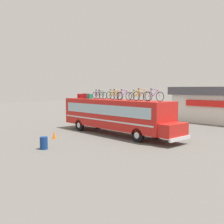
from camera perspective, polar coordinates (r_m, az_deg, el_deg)
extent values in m
plane|color=#605E59|center=(23.54, 0.40, -4.72)|extent=(120.00, 120.00, 0.00)
cube|color=red|center=(23.30, 0.40, -0.30)|extent=(11.45, 2.57, 2.43)
cube|color=red|center=(19.32, 13.05, -3.77)|extent=(1.01, 2.37, 0.94)
cube|color=#99B7C6|center=(22.41, -2.05, 0.51)|extent=(10.53, 0.04, 0.83)
cube|color=#99B7C6|center=(24.17, 2.67, 0.84)|extent=(10.53, 0.04, 0.83)
cube|color=silver|center=(22.49, -2.04, -1.74)|extent=(10.99, 0.03, 0.12)
cube|color=silver|center=(24.25, 2.67, -1.25)|extent=(10.99, 0.03, 0.12)
cube|color=silver|center=(19.10, 14.41, -5.58)|extent=(0.16, 2.44, 0.24)
cylinder|color=black|center=(19.95, 5.58, -4.97)|extent=(1.07, 0.28, 1.07)
cylinder|color=silver|center=(19.95, 5.58, -4.97)|extent=(0.48, 0.30, 0.48)
cylinder|color=black|center=(21.68, 9.66, -4.21)|extent=(1.07, 0.28, 1.07)
cylinder|color=silver|center=(21.68, 9.66, -4.21)|extent=(0.48, 0.30, 0.48)
cylinder|color=black|center=(25.48, -6.93, -2.79)|extent=(1.07, 0.28, 1.07)
cylinder|color=silver|center=(25.48, -6.93, -2.79)|extent=(0.48, 0.30, 0.48)
cylinder|color=black|center=(26.86, -2.94, -2.35)|extent=(1.07, 0.28, 1.07)
cylinder|color=silver|center=(26.86, -2.94, -2.35)|extent=(0.48, 0.30, 0.48)
cube|color=maroon|center=(26.73, -6.70, 3.43)|extent=(0.68, 0.40, 0.43)
cube|color=maroon|center=(25.98, -5.58, 3.45)|extent=(0.67, 0.41, 0.48)
cube|color=#1E7F66|center=(25.29, -4.83, 3.37)|extent=(0.45, 0.37, 0.44)
torus|color=black|center=(25.55, -3.74, 3.64)|extent=(0.66, 0.04, 0.66)
torus|color=black|center=(24.79, -2.32, 3.60)|extent=(0.66, 0.04, 0.66)
cylinder|color=purple|center=(25.32, -3.32, 4.19)|extent=(0.19, 0.04, 0.47)
cylinder|color=purple|center=(25.09, -2.90, 4.15)|extent=(0.46, 0.04, 0.45)
cylinder|color=purple|center=(25.15, -3.02, 4.67)|extent=(0.59, 0.04, 0.07)
cylinder|color=purple|center=(25.41, -3.47, 3.65)|extent=(0.37, 0.03, 0.05)
cylinder|color=purple|center=(25.46, -3.59, 4.17)|extent=(0.24, 0.03, 0.49)
cylinder|color=purple|center=(24.86, -2.46, 4.12)|extent=(0.21, 0.03, 0.46)
cylinder|color=silver|center=(24.92, -2.59, 4.74)|extent=(0.03, 0.44, 0.03)
ellipsoid|color=black|center=(25.38, -3.44, 4.79)|extent=(0.20, 0.08, 0.06)
torus|color=black|center=(24.51, -3.10, 3.57)|extent=(0.65, 0.04, 0.65)
torus|color=black|center=(23.75, -1.58, 3.53)|extent=(0.65, 0.04, 0.65)
cylinder|color=green|center=(24.28, -2.66, 4.14)|extent=(0.19, 0.04, 0.46)
cylinder|color=green|center=(24.05, -2.20, 4.10)|extent=(0.46, 0.04, 0.45)
cylinder|color=green|center=(24.11, -2.33, 4.63)|extent=(0.60, 0.04, 0.07)
cylinder|color=green|center=(24.37, -2.82, 3.59)|extent=(0.38, 0.03, 0.05)
cylinder|color=green|center=(24.43, -2.94, 4.12)|extent=(0.24, 0.03, 0.48)
cylinder|color=green|center=(23.82, -1.72, 4.06)|extent=(0.21, 0.03, 0.45)
cylinder|color=silver|center=(23.88, -1.87, 4.71)|extent=(0.03, 0.44, 0.03)
ellipsoid|color=black|center=(24.34, -2.78, 4.76)|extent=(0.20, 0.08, 0.06)
torus|color=black|center=(23.99, -0.68, 3.59)|extent=(0.69, 0.04, 0.69)
torus|color=black|center=(23.28, 0.88, 3.54)|extent=(0.69, 0.04, 0.69)
cylinder|color=#B2B20C|center=(23.77, -0.22, 4.20)|extent=(0.19, 0.04, 0.49)
cylinder|color=#B2B20C|center=(23.56, 0.25, 4.15)|extent=(0.45, 0.04, 0.47)
cylinder|color=#B2B20C|center=(23.61, 0.12, 4.74)|extent=(0.58, 0.04, 0.07)
cylinder|color=#B2B20C|center=(23.85, -0.39, 3.61)|extent=(0.36, 0.03, 0.05)
cylinder|color=#B2B20C|center=(23.91, -0.51, 4.18)|extent=(0.24, 0.03, 0.51)
cylinder|color=#B2B20C|center=(23.34, 0.74, 4.12)|extent=(0.20, 0.03, 0.48)
cylinder|color=silver|center=(23.40, 0.60, 4.81)|extent=(0.03, 0.44, 0.03)
ellipsoid|color=black|center=(23.83, -0.34, 4.87)|extent=(0.20, 0.08, 0.06)
torus|color=black|center=(23.02, 0.09, 3.52)|extent=(0.68, 0.04, 0.68)
torus|color=black|center=(22.31, 1.78, 3.47)|extent=(0.68, 0.04, 0.68)
cylinder|color=orange|center=(22.80, 0.58, 4.15)|extent=(0.19, 0.04, 0.49)
cylinder|color=orange|center=(22.59, 1.09, 4.10)|extent=(0.45, 0.04, 0.47)
cylinder|color=orange|center=(22.64, 0.95, 4.70)|extent=(0.59, 0.04, 0.07)
cylinder|color=orange|center=(22.89, 0.40, 3.54)|extent=(0.37, 0.03, 0.05)
cylinder|color=orange|center=(22.94, 0.27, 4.13)|extent=(0.24, 0.03, 0.51)
cylinder|color=orange|center=(22.37, 1.62, 4.07)|extent=(0.21, 0.03, 0.47)
cylinder|color=silver|center=(22.43, 1.47, 4.79)|extent=(0.03, 0.44, 0.03)
ellipsoid|color=black|center=(22.86, 0.45, 4.85)|extent=(0.20, 0.08, 0.06)
torus|color=black|center=(22.32, 1.59, 3.46)|extent=(0.67, 0.04, 0.67)
torus|color=black|center=(21.55, 3.60, 3.39)|extent=(0.67, 0.04, 0.67)
cylinder|color=purple|center=(22.08, 2.18, 4.10)|extent=(0.21, 0.04, 0.48)
cylinder|color=purple|center=(21.85, 2.78, 4.04)|extent=(0.50, 0.04, 0.46)
cylinder|color=purple|center=(21.91, 2.62, 4.65)|extent=(0.65, 0.04, 0.07)
cylinder|color=purple|center=(22.17, 1.96, 3.47)|extent=(0.41, 0.03, 0.05)
cylinder|color=purple|center=(22.23, 1.81, 4.08)|extent=(0.26, 0.03, 0.50)
cylinder|color=purple|center=(21.62, 3.42, 4.00)|extent=(0.23, 0.03, 0.47)
cylinder|color=silver|center=(21.68, 3.23, 4.74)|extent=(0.03, 0.44, 0.03)
ellipsoid|color=black|center=(22.14, 2.03, 4.81)|extent=(0.20, 0.08, 0.06)
torus|color=black|center=(21.85, 4.23, 3.39)|extent=(0.65, 0.04, 0.65)
torus|color=black|center=(21.15, 6.27, 3.31)|extent=(0.65, 0.04, 0.65)
cylinder|color=#B2B20C|center=(21.63, 4.83, 4.01)|extent=(0.20, 0.04, 0.46)
cylinder|color=#B2B20C|center=(21.42, 5.45, 3.96)|extent=(0.48, 0.04, 0.45)
cylinder|color=#B2B20C|center=(21.47, 5.29, 4.57)|extent=(0.62, 0.04, 0.07)
cylinder|color=#B2B20C|center=(21.71, 4.61, 3.40)|extent=(0.40, 0.03, 0.05)
cylinder|color=#B2B20C|center=(21.76, 4.45, 4.00)|extent=(0.25, 0.03, 0.48)
cylinder|color=#B2B20C|center=(21.20, 6.09, 3.92)|extent=(0.22, 0.03, 0.45)
cylinder|color=silver|center=(21.26, 5.91, 4.65)|extent=(0.03, 0.44, 0.03)
ellipsoid|color=black|center=(21.68, 4.68, 4.72)|extent=(0.20, 0.08, 0.06)
torus|color=black|center=(20.92, 5.24, 3.42)|extent=(0.74, 0.04, 0.74)
torus|color=black|center=(20.21, 7.50, 3.34)|extent=(0.74, 0.04, 0.74)
cylinder|color=orange|center=(20.70, 5.91, 4.17)|extent=(0.21, 0.04, 0.53)
cylinder|color=orange|center=(20.48, 6.58, 4.10)|extent=(0.50, 0.04, 0.51)
cylinder|color=orange|center=(20.54, 6.41, 4.83)|extent=(0.65, 0.04, 0.07)
cylinder|color=orange|center=(20.78, 5.66, 3.43)|extent=(0.41, 0.03, 0.05)
cylinder|color=orange|center=(20.83, 5.49, 4.15)|extent=(0.26, 0.03, 0.55)
cylinder|color=orange|center=(20.27, 7.30, 4.06)|extent=(0.22, 0.03, 0.51)
cylinder|color=silver|center=(20.33, 7.10, 4.91)|extent=(0.03, 0.44, 0.03)
ellipsoid|color=black|center=(20.75, 5.74, 4.99)|extent=(0.20, 0.08, 0.06)
torus|color=black|center=(20.54, 7.84, 3.35)|extent=(0.73, 0.04, 0.73)
torus|color=black|center=(19.86, 10.25, 3.26)|extent=(0.73, 0.04, 0.73)
cylinder|color=purple|center=(20.33, 8.56, 4.10)|extent=(0.21, 0.04, 0.52)
cylinder|color=purple|center=(20.12, 9.28, 4.03)|extent=(0.50, 0.04, 0.50)
cylinder|color=purple|center=(20.18, 9.10, 4.76)|extent=(0.65, 0.04, 0.07)
cylinder|color=purple|center=(20.41, 8.29, 3.36)|extent=(0.41, 0.03, 0.05)
cylinder|color=purple|center=(20.46, 8.11, 4.08)|extent=(0.27, 0.03, 0.54)
cylinder|color=purple|center=(19.92, 10.04, 3.98)|extent=(0.23, 0.03, 0.51)
cylinder|color=silver|center=(19.97, 9.83, 4.84)|extent=(0.03, 0.44, 0.03)
ellipsoid|color=black|center=(20.38, 8.38, 4.93)|extent=(0.20, 0.08, 0.06)
cube|color=red|center=(31.19, 20.53, 1.69)|extent=(6.25, 0.16, 0.70)
cylinder|color=navy|center=(18.20, -14.45, -6.48)|extent=(0.51, 0.51, 0.83)
cone|color=orange|center=(21.78, -12.30, -4.86)|extent=(0.31, 0.31, 0.59)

